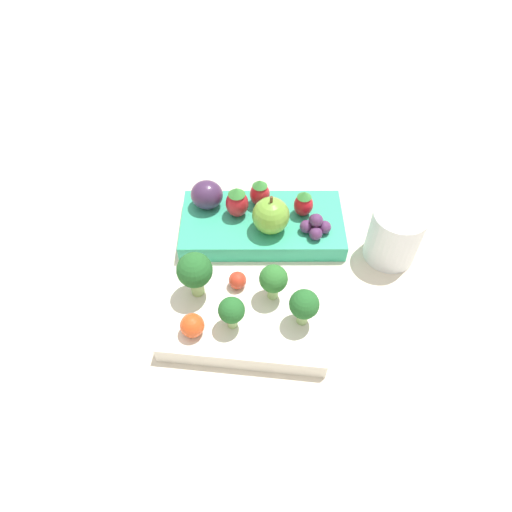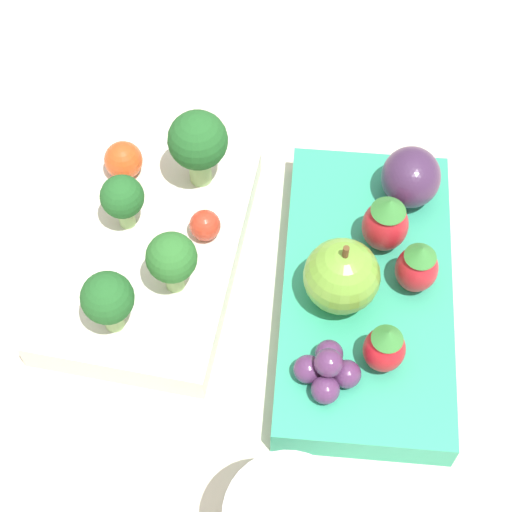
{
  "view_description": "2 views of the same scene",
  "coord_description": "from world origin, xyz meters",
  "px_view_note": "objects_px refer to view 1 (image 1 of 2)",
  "views": [
    {
      "loc": [
        -0.02,
        0.36,
        0.47
      ],
      "look_at": [
        -0.01,
        0.0,
        0.04
      ],
      "focal_mm": 32.0,
      "sensor_mm": 36.0,
      "label": 1
    },
    {
      "loc": [
        -0.3,
        -0.04,
        0.51
      ],
      "look_at": [
        -0.01,
        0.0,
        0.04
      ],
      "focal_mm": 60.0,
      "sensor_mm": 36.0,
      "label": 2
    }
  ],
  "objects_px": {
    "strawberry_2": "(304,203)",
    "drinking_cup": "(394,235)",
    "plum": "(207,195)",
    "strawberry_1": "(237,202)",
    "broccoli_floret_0": "(232,311)",
    "bento_box_fruit": "(262,225)",
    "broccoli_floret_1": "(304,305)",
    "grape_cluster": "(316,226)",
    "strawberry_0": "(260,193)",
    "cherry_tomato_0": "(192,325)",
    "cherry_tomato_1": "(238,280)",
    "apple": "(271,216)",
    "bento_box_savoury": "(249,318)",
    "broccoli_floret_2": "(195,271)",
    "broccoli_floret_3": "(273,280)"
  },
  "relations": [
    {
      "from": "broccoli_floret_0",
      "to": "bento_box_fruit",
      "type": "bearing_deg",
      "value": -99.22
    },
    {
      "from": "cherry_tomato_1",
      "to": "strawberry_2",
      "type": "xyz_separation_m",
      "value": [
        -0.08,
        -0.12,
        0.01
      ]
    },
    {
      "from": "broccoli_floret_1",
      "to": "grape_cluster",
      "type": "distance_m",
      "value": 0.14
    },
    {
      "from": "strawberry_0",
      "to": "strawberry_1",
      "type": "relative_size",
      "value": 0.9
    },
    {
      "from": "apple",
      "to": "broccoli_floret_0",
      "type": "bearing_deg",
      "value": 75.44
    },
    {
      "from": "broccoli_floret_0",
      "to": "strawberry_2",
      "type": "relative_size",
      "value": 1.13
    },
    {
      "from": "drinking_cup",
      "to": "grape_cluster",
      "type": "bearing_deg",
      "value": -7.58
    },
    {
      "from": "plum",
      "to": "strawberry_1",
      "type": "bearing_deg",
      "value": 160.3
    },
    {
      "from": "strawberry_2",
      "to": "drinking_cup",
      "type": "height_order",
      "value": "drinking_cup"
    },
    {
      "from": "bento_box_fruit",
      "to": "broccoli_floret_1",
      "type": "relative_size",
      "value": 4.45
    },
    {
      "from": "strawberry_2",
      "to": "broccoli_floret_2",
      "type": "bearing_deg",
      "value": 46.94
    },
    {
      "from": "bento_box_fruit",
      "to": "cherry_tomato_0",
      "type": "bearing_deg",
      "value": 68.53
    },
    {
      "from": "strawberry_2",
      "to": "drinking_cup",
      "type": "xyz_separation_m",
      "value": [
        -0.11,
        0.05,
        -0.01
      ]
    },
    {
      "from": "broccoli_floret_1",
      "to": "grape_cluster",
      "type": "bearing_deg",
      "value": -98.04
    },
    {
      "from": "plum",
      "to": "drinking_cup",
      "type": "relative_size",
      "value": 0.59
    },
    {
      "from": "broccoli_floret_0",
      "to": "grape_cluster",
      "type": "distance_m",
      "value": 0.18
    },
    {
      "from": "apple",
      "to": "broccoli_floret_2",
      "type": "bearing_deg",
      "value": 51.66
    },
    {
      "from": "strawberry_0",
      "to": "drinking_cup",
      "type": "relative_size",
      "value": 0.56
    },
    {
      "from": "cherry_tomato_1",
      "to": "grape_cluster",
      "type": "distance_m",
      "value": 0.13
    },
    {
      "from": "cherry_tomato_0",
      "to": "strawberry_1",
      "type": "height_order",
      "value": "strawberry_1"
    },
    {
      "from": "broccoli_floret_2",
      "to": "strawberry_0",
      "type": "bearing_deg",
      "value": -113.77
    },
    {
      "from": "broccoli_floret_0",
      "to": "apple",
      "type": "height_order",
      "value": "apple"
    },
    {
      "from": "cherry_tomato_0",
      "to": "grape_cluster",
      "type": "xyz_separation_m",
      "value": [
        -0.14,
        -0.16,
        -0.0
      ]
    },
    {
      "from": "drinking_cup",
      "to": "bento_box_savoury",
      "type": "bearing_deg",
      "value": 32.69
    },
    {
      "from": "broccoli_floret_0",
      "to": "bento_box_savoury",
      "type": "bearing_deg",
      "value": -134.78
    },
    {
      "from": "broccoli_floret_1",
      "to": "plum",
      "type": "distance_m",
      "value": 0.22
    },
    {
      "from": "bento_box_fruit",
      "to": "strawberry_0",
      "type": "xyz_separation_m",
      "value": [
        0.0,
        -0.03,
        0.03
      ]
    },
    {
      "from": "cherry_tomato_0",
      "to": "bento_box_savoury",
      "type": "bearing_deg",
      "value": -154.84
    },
    {
      "from": "grape_cluster",
      "to": "plum",
      "type": "bearing_deg",
      "value": -16.27
    },
    {
      "from": "bento_box_savoury",
      "to": "grape_cluster",
      "type": "distance_m",
      "value": 0.15
    },
    {
      "from": "broccoli_floret_0",
      "to": "strawberry_0",
      "type": "xyz_separation_m",
      "value": [
        -0.02,
        -0.19,
        -0.01
      ]
    },
    {
      "from": "bento_box_fruit",
      "to": "drinking_cup",
      "type": "distance_m",
      "value": 0.17
    },
    {
      "from": "cherry_tomato_1",
      "to": "bento_box_fruit",
      "type": "bearing_deg",
      "value": -102.63
    },
    {
      "from": "bento_box_fruit",
      "to": "broccoli_floret_0",
      "type": "xyz_separation_m",
      "value": [
        0.03,
        0.17,
        0.04
      ]
    },
    {
      "from": "bento_box_savoury",
      "to": "broccoli_floret_0",
      "type": "xyz_separation_m",
      "value": [
        0.02,
        0.02,
        0.04
      ]
    },
    {
      "from": "strawberry_0",
      "to": "broccoli_floret_0",
      "type": "bearing_deg",
      "value": 83.44
    },
    {
      "from": "strawberry_0",
      "to": "strawberry_1",
      "type": "height_order",
      "value": "strawberry_1"
    },
    {
      "from": "broccoli_floret_1",
      "to": "strawberry_2",
      "type": "bearing_deg",
      "value": -91.26
    },
    {
      "from": "strawberry_2",
      "to": "apple",
      "type": "bearing_deg",
      "value": 34.82
    },
    {
      "from": "bento_box_savoury",
      "to": "strawberry_2",
      "type": "relative_size",
      "value": 4.91
    },
    {
      "from": "cherry_tomato_1",
      "to": "cherry_tomato_0",
      "type": "bearing_deg",
      "value": 55.66
    },
    {
      "from": "bento_box_fruit",
      "to": "cherry_tomato_1",
      "type": "bearing_deg",
      "value": 77.37
    },
    {
      "from": "broccoli_floret_3",
      "to": "strawberry_2",
      "type": "relative_size",
      "value": 1.26
    },
    {
      "from": "plum",
      "to": "broccoli_floret_0",
      "type": "bearing_deg",
      "value": 104.61
    },
    {
      "from": "broccoli_floret_0",
      "to": "drinking_cup",
      "type": "bearing_deg",
      "value": -146.04
    },
    {
      "from": "broccoli_floret_0",
      "to": "strawberry_2",
      "type": "distance_m",
      "value": 0.2
    },
    {
      "from": "cherry_tomato_0",
      "to": "strawberry_0",
      "type": "distance_m",
      "value": 0.22
    },
    {
      "from": "strawberry_0",
      "to": "grape_cluster",
      "type": "distance_m",
      "value": 0.09
    },
    {
      "from": "cherry_tomato_1",
      "to": "strawberry_1",
      "type": "distance_m",
      "value": 0.12
    },
    {
      "from": "bento_box_savoury",
      "to": "cherry_tomato_1",
      "type": "relative_size",
      "value": 9.19
    }
  ]
}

